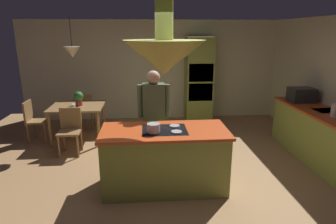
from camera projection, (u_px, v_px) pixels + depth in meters
name	position (u px, v px, depth m)	size (l,w,h in m)	color
ground	(164.00, 180.00, 4.52)	(8.16, 8.16, 0.00)	#AD7F51
wall_back	(155.00, 70.00, 7.48)	(6.80, 0.10, 2.55)	beige
kitchen_island	(165.00, 159.00, 4.20)	(1.83, 0.86, 0.93)	#939E42
counter_run_right	(317.00, 134.00, 5.19)	(0.73, 2.27, 0.91)	#939E42
oven_tower	(199.00, 80.00, 7.23)	(0.66, 0.62, 2.14)	#939E42
dining_table	(78.00, 110.00, 6.03)	(1.08, 0.94, 0.76)	olive
person_at_island	(154.00, 113.00, 4.73)	(0.53, 0.22, 1.66)	tan
range_hood	(164.00, 55.00, 3.79)	(1.10, 1.10, 1.00)	#939E42
pendant_light_over_table	(72.00, 52.00, 5.70)	(0.32, 0.32, 0.82)	beige
chair_facing_island	(70.00, 128.00, 5.41)	(0.40, 0.40, 0.87)	olive
chair_by_back_wall	(85.00, 109.00, 6.73)	(0.40, 0.40, 0.87)	olive
chair_at_corner	(34.00, 118.00, 6.00)	(0.40, 0.40, 0.87)	olive
potted_plant_on_table	(79.00, 98.00, 5.95)	(0.20, 0.20, 0.30)	#99382D
cup_on_table	(73.00, 106.00, 5.76)	(0.07, 0.07, 0.09)	white
canister_sugar	(335.00, 110.00, 4.68)	(0.12, 0.12, 0.22)	silver
microwave_on_counter	(301.00, 95.00, 5.67)	(0.46, 0.36, 0.28)	#232326
cooking_pot_on_cooktop	(154.00, 128.00, 3.92)	(0.18, 0.18, 0.12)	#B2B2B7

